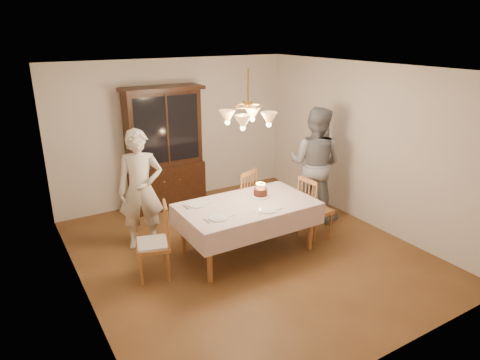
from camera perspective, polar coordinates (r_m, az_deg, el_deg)
ground at (r=6.33m, az=0.95°, el=-9.51°), size 5.00×5.00×0.00m
room_shell at (r=5.74m, az=1.03°, el=4.44°), size 5.00×5.00×5.00m
dining_table at (r=6.03m, az=0.98°, el=-3.83°), size 1.90×1.10×0.76m
china_hutch at (r=7.70m, az=-9.98°, el=3.91°), size 1.38×0.54×2.16m
chair_far_side at (r=6.89m, az=-0.02°, el=-2.94°), size 0.56×0.55×1.00m
chair_left_end at (r=5.66m, az=-11.47°, el=-8.48°), size 0.53×0.54×1.00m
chair_right_end at (r=6.65m, az=9.91°, el=-4.08°), size 0.45×0.47×1.00m
elderly_woman at (r=6.31m, az=-13.10°, el=-1.29°), size 0.75×0.62×1.77m
adult_in_grey at (r=7.23m, az=9.95°, el=2.14°), size 1.10×1.17×1.90m
birthday_cake at (r=6.26m, az=2.75°, el=-1.69°), size 0.30×0.30×0.20m
place_setting_near_left at (r=5.56m, az=-2.80°, el=-5.02°), size 0.40×0.25×0.02m
place_setting_near_right at (r=5.79m, az=3.78°, el=-4.02°), size 0.39×0.24×0.02m
place_setting_far_left at (r=5.99m, az=-5.58°, el=-3.23°), size 0.42×0.27×0.02m
chandelier at (r=5.65m, az=1.06°, el=8.32°), size 0.62×0.62×0.73m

